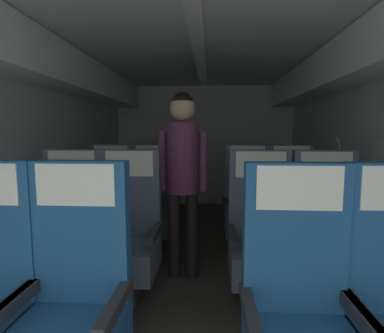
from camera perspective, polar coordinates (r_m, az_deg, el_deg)
ground at (r=2.92m, az=0.86°, el=-20.17°), size 3.38×5.95×0.02m
fuselage_shell at (r=2.86m, az=1.16°, el=11.91°), size 3.26×5.60×2.17m
seat_a_left_aisle at (r=1.63m, az=-21.86°, el=-23.95°), size 0.50×0.49×1.17m
seat_a_right_window at (r=1.54m, az=19.88°, el=-25.85°), size 0.50×0.49×1.17m
seat_b_left_window at (r=2.61m, az=-22.27°, el=-12.15°), size 0.50×0.49×1.17m
seat_b_left_aisle at (r=2.45m, az=-12.10°, el=-13.03°), size 0.50×0.49×1.17m
seat_b_right_aisle at (r=2.51m, az=24.28°, el=-12.98°), size 0.50×0.49×1.17m
seat_b_right_window at (r=2.39m, az=12.94°, el=-13.59°), size 0.50×0.49×1.17m
seat_c_left_window at (r=3.46m, az=-15.40°, el=-7.32°), size 0.50×0.49×1.17m
seat_c_left_aisle at (r=3.32m, az=-7.56°, el=-7.69°), size 0.50×0.49×1.17m
seat_c_right_aisle at (r=3.38m, az=18.46°, el=-7.74°), size 0.50×0.49×1.17m
seat_c_right_window at (r=3.31m, az=10.43°, el=-7.83°), size 0.50×0.49×1.17m
flight_attendant at (r=2.61m, az=-1.79°, el=0.23°), size 0.43×0.28×1.64m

